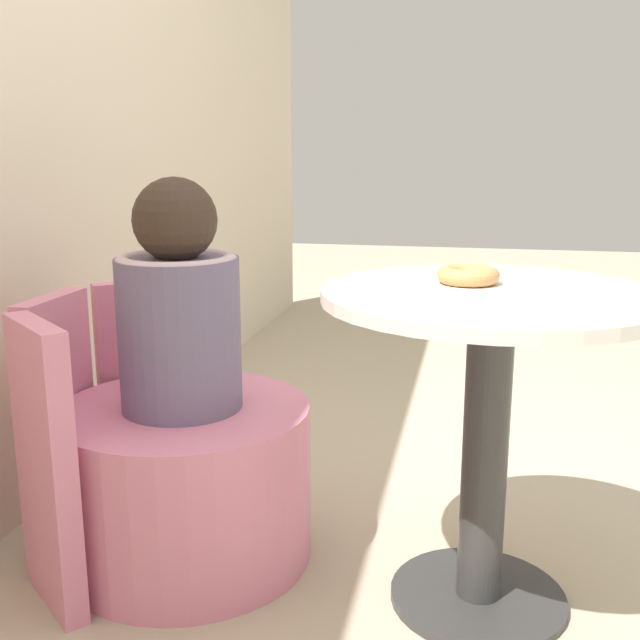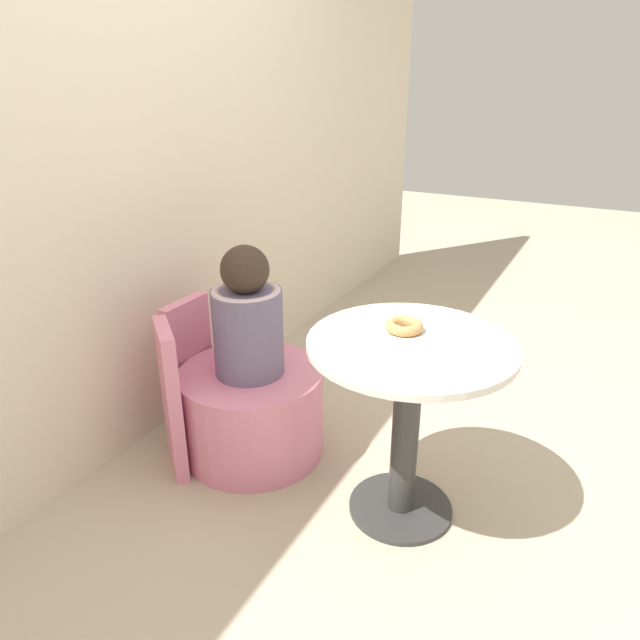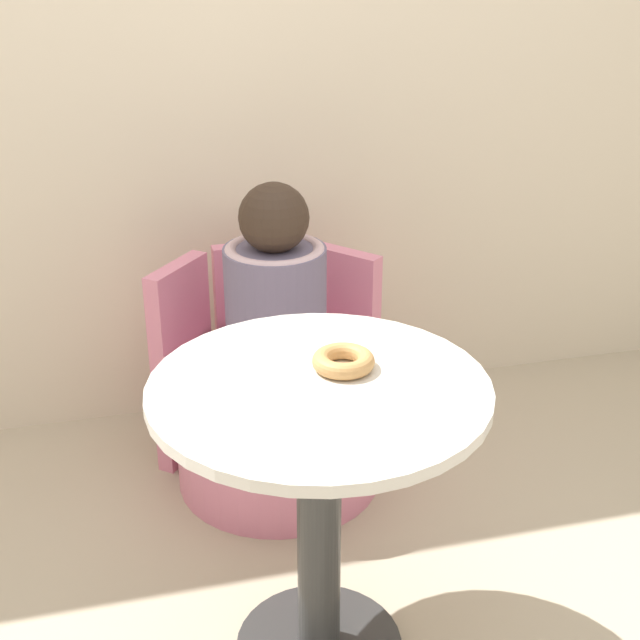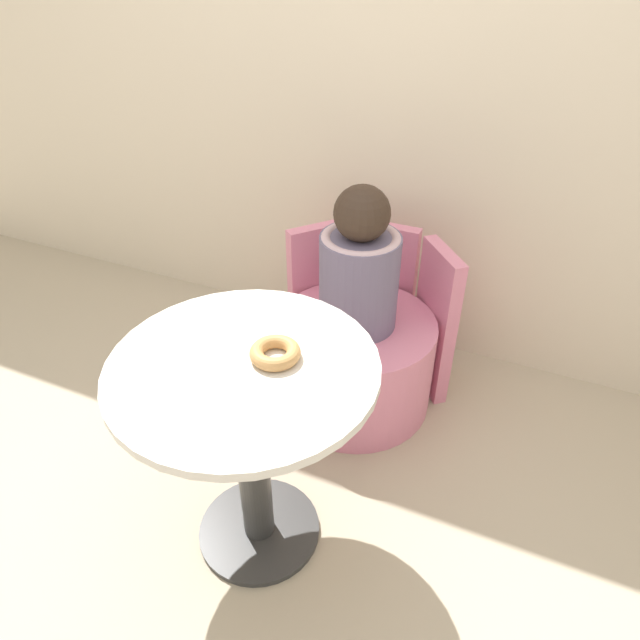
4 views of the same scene
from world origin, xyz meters
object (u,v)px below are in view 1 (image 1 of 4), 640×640
at_px(child_figure, 179,308).
at_px(donut, 468,275).
at_px(round_table, 489,383).
at_px(tub_chair, 186,481).

height_order(child_figure, donut, child_figure).
relative_size(round_table, tub_chair, 1.16).
distance_m(tub_chair, child_figure, 0.41).
height_order(round_table, child_figure, child_figure).
bearing_deg(donut, tub_chair, 90.87).
bearing_deg(round_table, tub_chair, 85.47).
distance_m(round_table, child_figure, 0.68).
bearing_deg(tub_chair, donut, -89.13).
xyz_separation_m(tub_chair, donut, (0.01, -0.62, 0.50)).
distance_m(child_figure, donut, 0.63).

